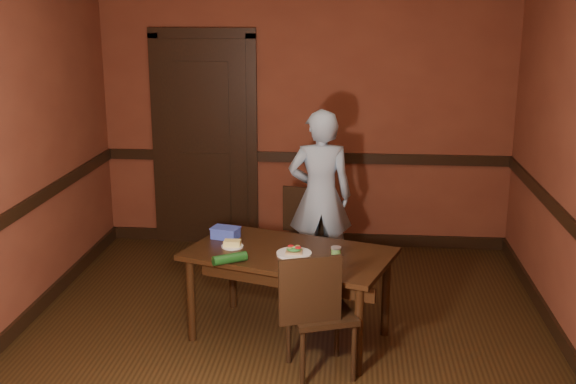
% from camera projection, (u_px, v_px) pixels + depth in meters
% --- Properties ---
extents(floor, '(4.00, 4.50, 0.01)m').
position_uv_depth(floor, '(284.00, 345.00, 5.21)').
color(floor, black).
rests_on(floor, ground).
extents(wall_back, '(4.00, 0.02, 2.70)m').
position_uv_depth(wall_back, '(306.00, 112.00, 7.02)').
color(wall_back, brown).
rests_on(wall_back, ground).
extents(wall_front, '(4.00, 0.02, 2.70)m').
position_uv_depth(wall_front, '(225.00, 294.00, 2.69)').
color(wall_front, brown).
rests_on(wall_front, ground).
extents(dado_back, '(4.00, 0.03, 0.10)m').
position_uv_depth(dado_back, '(305.00, 157.00, 7.12)').
color(dado_back, black).
rests_on(dado_back, ground).
extents(dado_left, '(0.03, 4.50, 0.10)m').
position_uv_depth(dado_left, '(7.00, 218.00, 5.15)').
color(dado_left, black).
rests_on(dado_left, ground).
extents(baseboard_back, '(4.00, 0.03, 0.12)m').
position_uv_depth(baseboard_back, '(305.00, 238.00, 7.34)').
color(baseboard_back, black).
rests_on(baseboard_back, ground).
extents(baseboard_left, '(0.03, 4.50, 0.12)m').
position_uv_depth(baseboard_left, '(18.00, 326.00, 5.36)').
color(baseboard_left, black).
rests_on(baseboard_left, ground).
extents(baseboard_right, '(0.03, 4.50, 0.12)m').
position_uv_depth(baseboard_right, '(567.00, 349.00, 5.02)').
color(baseboard_right, black).
rests_on(baseboard_right, ground).
extents(door, '(1.05, 0.07, 2.20)m').
position_uv_depth(door, '(205.00, 137.00, 7.14)').
color(door, black).
rests_on(door, ground).
extents(dining_table, '(1.61, 1.21, 0.67)m').
position_uv_depth(dining_table, '(289.00, 295.00, 5.24)').
color(dining_table, black).
rests_on(dining_table, floor).
extents(chair_far, '(0.44, 0.44, 0.82)m').
position_uv_depth(chair_far, '(306.00, 238.00, 6.27)').
color(chair_far, black).
rests_on(chair_far, floor).
extents(chair_near, '(0.52, 0.52, 0.87)m').
position_uv_depth(chair_near, '(321.00, 311.00, 4.73)').
color(chair_near, black).
rests_on(chair_near, floor).
extents(person, '(0.58, 0.41, 1.52)m').
position_uv_depth(person, '(320.00, 196.00, 6.25)').
color(person, '#9EBCD6').
rests_on(person, floor).
extents(sandwich_plate, '(0.25, 0.25, 0.06)m').
position_uv_depth(sandwich_plate, '(294.00, 252.00, 5.08)').
color(sandwich_plate, white).
rests_on(sandwich_plate, dining_table).
extents(sauce_jar, '(0.07, 0.07, 0.09)m').
position_uv_depth(sauce_jar, '(336.00, 253.00, 5.00)').
color(sauce_jar, '#4D7F3C').
rests_on(sauce_jar, dining_table).
extents(cheese_saucer, '(0.16, 0.16, 0.05)m').
position_uv_depth(cheese_saucer, '(232.00, 244.00, 5.24)').
color(cheese_saucer, white).
rests_on(cheese_saucer, dining_table).
extents(food_tub, '(0.23, 0.19, 0.09)m').
position_uv_depth(food_tub, '(225.00, 233.00, 5.43)').
color(food_tub, blue).
rests_on(food_tub, dining_table).
extents(wrapped_veg, '(0.24, 0.19, 0.07)m').
position_uv_depth(wrapped_veg, '(230.00, 258.00, 4.92)').
color(wrapped_veg, '#123912').
rests_on(wrapped_veg, dining_table).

